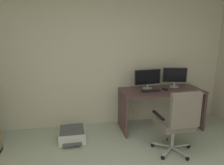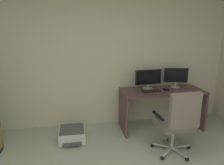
# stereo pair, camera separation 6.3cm
# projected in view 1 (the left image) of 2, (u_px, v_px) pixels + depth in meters

# --- Properties ---
(wall_back) EXTENTS (5.20, 0.10, 2.72)m
(wall_back) POSITION_uv_depth(u_px,v_px,m) (95.00, 56.00, 3.95)
(wall_back) COLOR beige
(wall_back) RESTS_ON ground
(desk) EXTENTS (1.52, 0.65, 0.76)m
(desk) POSITION_uv_depth(u_px,v_px,m) (161.00, 100.00, 3.94)
(desk) COLOR brown
(desk) RESTS_ON ground
(monitor_main) EXTENTS (0.52, 0.18, 0.36)m
(monitor_main) POSITION_uv_depth(u_px,v_px,m) (148.00, 78.00, 3.94)
(monitor_main) COLOR #B2B5B7
(monitor_main) RESTS_ON desk
(monitor_secondary) EXTENTS (0.45, 0.18, 0.38)m
(monitor_secondary) POSITION_uv_depth(u_px,v_px,m) (175.00, 76.00, 4.04)
(monitor_secondary) COLOR #B2B5B7
(monitor_secondary) RESTS_ON desk
(keyboard) EXTENTS (0.35, 0.15, 0.02)m
(keyboard) POSITION_uv_depth(u_px,v_px,m) (151.00, 91.00, 3.79)
(keyboard) COLOR black
(keyboard) RESTS_ON desk
(computer_mouse) EXTENTS (0.09, 0.11, 0.03)m
(computer_mouse) POSITION_uv_depth(u_px,v_px,m) (165.00, 89.00, 3.87)
(computer_mouse) COLOR black
(computer_mouse) RESTS_ON desk
(office_chair) EXTENTS (0.62, 0.63, 1.03)m
(office_chair) POSITION_uv_depth(u_px,v_px,m) (178.00, 120.00, 3.05)
(office_chair) COLOR #B7BABC
(office_chair) RESTS_ON ground
(printer) EXTENTS (0.44, 0.51, 0.21)m
(printer) POSITION_uv_depth(u_px,v_px,m) (72.00, 134.00, 3.58)
(printer) COLOR silver
(printer) RESTS_ON ground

